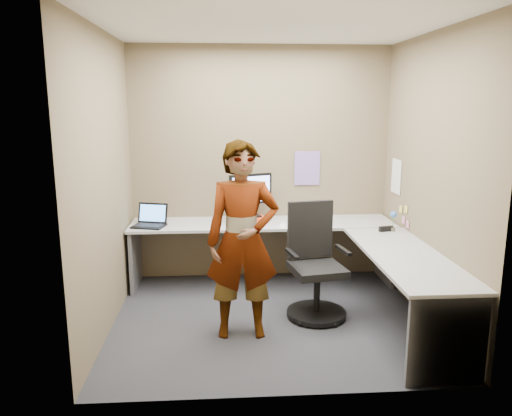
{
  "coord_description": "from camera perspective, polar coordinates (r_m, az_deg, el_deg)",
  "views": [
    {
      "loc": [
        -0.45,
        -4.49,
        2.06
      ],
      "look_at": [
        -0.12,
        0.25,
        1.05
      ],
      "focal_mm": 35.0,
      "sensor_mm": 36.0,
      "label": 1
    }
  ],
  "objects": [
    {
      "name": "calendar_white",
      "position": [
        5.78,
        15.74,
        3.5
      ],
      "size": [
        0.01,
        0.28,
        0.38
      ],
      "primitive_type": "cube",
      "color": "white",
      "rests_on": "wall_right"
    },
    {
      "name": "wall_left",
      "position": [
        4.67,
        -16.92,
        2.73
      ],
      "size": [
        0.0,
        2.7,
        2.7
      ],
      "primitive_type": "plane",
      "rotation": [
        1.57,
        0.0,
        1.57
      ],
      "color": "brown",
      "rests_on": "ground"
    },
    {
      "name": "trackball_mouse",
      "position": [
        5.51,
        -4.46,
        -1.73
      ],
      "size": [
        0.12,
        0.08,
        0.07
      ],
      "color": "#B7B7BC",
      "rests_on": "desk"
    },
    {
      "name": "person",
      "position": [
        4.37,
        -1.55,
        -3.75
      ],
      "size": [
        0.64,
        0.42,
        1.75
      ],
      "primitive_type": "imported",
      "rotation": [
        0.0,
        0.0,
        0.01
      ],
      "color": "#999399",
      "rests_on": "ground"
    },
    {
      "name": "sticky_note_c",
      "position": [
        5.48,
        16.92,
        -1.82
      ],
      "size": [
        0.01,
        0.07,
        0.07
      ],
      "primitive_type": "cube",
      "color": "pink",
      "rests_on": "wall_right"
    },
    {
      "name": "ceiling",
      "position": [
        4.56,
        1.88,
        20.07
      ],
      "size": [
        3.0,
        3.0,
        0.0
      ],
      "primitive_type": "plane",
      "rotation": [
        3.14,
        0.0,
        0.0
      ],
      "color": "white",
      "rests_on": "wall_back"
    },
    {
      "name": "laptop",
      "position": [
        5.59,
        -11.96,
        -1.39
      ],
      "size": [
        0.4,
        0.36,
        0.24
      ],
      "rotation": [
        0.0,
        0.0,
        -0.27
      ],
      "color": "black",
      "rests_on": "desk"
    },
    {
      "name": "sticky_note_a",
      "position": [
        5.51,
        16.76,
        -0.14
      ],
      "size": [
        0.01,
        0.07,
        0.07
      ],
      "primitive_type": "cube",
      "color": "#F2E059",
      "rests_on": "wall_right"
    },
    {
      "name": "stapler",
      "position": [
        5.42,
        14.61,
        -2.31
      ],
      "size": [
        0.16,
        0.07,
        0.05
      ],
      "primitive_type": "cube",
      "rotation": [
        0.0,
        0.0,
        0.21
      ],
      "color": "black",
      "rests_on": "desk"
    },
    {
      "name": "wall_right",
      "position": [
        4.94,
        19.36,
        3.07
      ],
      "size": [
        0.0,
        2.7,
        2.7
      ],
      "primitive_type": "plane",
      "rotation": [
        1.57,
        0.0,
        -1.57
      ],
      "color": "brown",
      "rests_on": "ground"
    },
    {
      "name": "flower",
      "position": [
        5.42,
        15.43,
        -1.09
      ],
      "size": [
        0.07,
        0.07,
        0.22
      ],
      "color": "brown",
      "rests_on": "desk"
    },
    {
      "name": "office_chair",
      "position": [
        4.93,
        6.75,
        -7.19
      ],
      "size": [
        0.61,
        0.58,
        1.09
      ],
      "rotation": [
        0.0,
        0.0,
        0.18
      ],
      "color": "black",
      "rests_on": "ground"
    },
    {
      "name": "origami",
      "position": [
        5.44,
        3.13,
        -1.85
      ],
      "size": [
        0.1,
        0.1,
        0.06
      ],
      "primitive_type": "cone",
      "color": "white",
      "rests_on": "desk"
    },
    {
      "name": "sticky_note_b",
      "position": [
        5.58,
        16.51,
        -1.33
      ],
      "size": [
        0.01,
        0.07,
        0.07
      ],
      "primitive_type": "cube",
      "color": "pink",
      "rests_on": "wall_right"
    },
    {
      "name": "wall_back",
      "position": [
        5.85,
        0.51,
        5.02
      ],
      "size": [
        3.0,
        0.0,
        3.0
      ],
      "primitive_type": "plane",
      "rotation": [
        1.57,
        0.0,
        0.0
      ],
      "color": "brown",
      "rests_on": "ground"
    },
    {
      "name": "paper_ream",
      "position": [
        5.63,
        -0.61,
        -1.34
      ],
      "size": [
        0.38,
        0.34,
        0.06
      ],
      "primitive_type": "cube",
      "rotation": [
        0.0,
        0.0,
        0.39
      ],
      "color": "red",
      "rests_on": "desk"
    },
    {
      "name": "ground",
      "position": [
        4.96,
        1.66,
        -12.55
      ],
      "size": [
        3.0,
        3.0,
        0.0
      ],
      "primitive_type": "plane",
      "color": "#25262A",
      "rests_on": "ground"
    },
    {
      "name": "sticky_note_d",
      "position": [
        5.65,
        16.22,
        -0.12
      ],
      "size": [
        0.01,
        0.07,
        0.07
      ],
      "primitive_type": "cube",
      "color": "#F2E059",
      "rests_on": "wall_right"
    },
    {
      "name": "desk",
      "position": [
        5.17,
        6.13,
        -4.61
      ],
      "size": [
        2.98,
        2.58,
        0.73
      ],
      "color": "#ABABAB",
      "rests_on": "ground"
    },
    {
      "name": "calendar_purple",
      "position": [
        5.91,
        5.86,
        4.55
      ],
      "size": [
        0.3,
        0.01,
        0.4
      ],
      "primitive_type": "cube",
      "color": "#846BB7",
      "rests_on": "wall_back"
    },
    {
      "name": "monitor",
      "position": [
        5.58,
        -0.62,
        1.88
      ],
      "size": [
        0.49,
        0.24,
        0.48
      ],
      "rotation": [
        0.0,
        0.0,
        0.39
      ],
      "color": "black",
      "rests_on": "paper_ream"
    }
  ]
}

